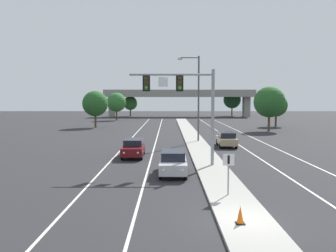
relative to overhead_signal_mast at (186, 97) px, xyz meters
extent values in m
plane|color=#28282B|center=(1.86, -11.88, -5.29)|extent=(260.00, 260.00, 0.00)
cube|color=#9E9B93|center=(1.86, 6.12, -5.22)|extent=(2.40, 110.00, 0.15)
cube|color=silver|center=(-2.84, 13.12, -5.29)|extent=(0.14, 100.00, 0.01)
cube|color=silver|center=(6.56, 13.12, -5.29)|extent=(0.14, 100.00, 0.01)
cube|color=silver|center=(-6.14, 13.12, -5.29)|extent=(0.14, 100.00, 0.01)
cube|color=silver|center=(9.86, 13.12, -5.29)|extent=(0.14, 100.00, 0.01)
cylinder|color=gray|center=(1.99, 0.01, -1.54)|extent=(0.24, 0.24, 7.20)
cylinder|color=gray|center=(-1.13, 0.01, 1.66)|extent=(6.23, 0.16, 0.16)
cube|color=black|center=(-0.50, 0.05, 1.01)|extent=(0.56, 0.06, 1.20)
cube|color=#38330F|center=(-0.50, 0.01, 1.01)|extent=(0.32, 0.32, 1.00)
sphere|color=#282828|center=(-0.50, -0.16, 1.33)|extent=(0.22, 0.22, 0.22)
sphere|color=#282828|center=(-0.50, -0.16, 1.01)|extent=(0.22, 0.22, 0.22)
sphere|color=green|center=(-0.50, -0.16, 0.69)|extent=(0.22, 0.22, 0.22)
cube|color=black|center=(-2.99, 0.05, 1.01)|extent=(0.56, 0.06, 1.20)
cube|color=#38330F|center=(-2.99, 0.01, 1.01)|extent=(0.32, 0.32, 1.00)
sphere|color=#282828|center=(-2.99, -0.16, 1.33)|extent=(0.22, 0.22, 0.22)
sphere|color=#282828|center=(-2.99, -0.16, 1.01)|extent=(0.22, 0.22, 0.22)
sphere|color=green|center=(-2.99, -0.16, 0.69)|extent=(0.22, 0.22, 0.22)
cube|color=white|center=(-1.75, -0.01, 1.11)|extent=(0.70, 0.04, 0.70)
cylinder|color=gray|center=(1.77, -8.22, -4.04)|extent=(0.08, 0.08, 2.20)
cube|color=white|center=(1.77, -8.25, -3.29)|extent=(0.60, 0.03, 0.60)
cube|color=black|center=(1.77, -8.27, -3.29)|extent=(0.12, 0.01, 0.44)
cylinder|color=#4C4C51|center=(2.24, 15.15, -0.14)|extent=(0.20, 0.20, 10.00)
cylinder|color=#4C4C51|center=(1.14, 15.15, 4.66)|extent=(2.20, 0.12, 0.12)
cube|color=#B7B7B2|center=(0.04, 15.15, 4.51)|extent=(0.56, 0.28, 0.20)
cube|color=#B7B7BC|center=(-1.02, -2.64, -4.62)|extent=(1.89, 4.43, 0.70)
cube|color=black|center=(-1.02, -2.42, -3.99)|extent=(1.63, 2.41, 0.56)
sphere|color=#EAE5C6|center=(-0.49, -4.83, -4.57)|extent=(0.18, 0.18, 0.18)
sphere|color=#EAE5C6|center=(-1.64, -4.81, -4.57)|extent=(0.18, 0.18, 0.18)
cylinder|color=black|center=(-0.25, -4.16, -4.97)|extent=(0.23, 0.64, 0.64)
cylinder|color=black|center=(-1.85, -4.12, -4.97)|extent=(0.23, 0.64, 0.64)
cylinder|color=black|center=(-0.19, -1.16, -4.97)|extent=(0.23, 0.64, 0.64)
cylinder|color=black|center=(-1.79, -1.13, -4.97)|extent=(0.23, 0.64, 0.64)
cube|color=#5B0F14|center=(-4.43, 4.40, -4.62)|extent=(1.82, 4.41, 0.70)
cube|color=black|center=(-4.44, 4.62, -3.99)|extent=(1.59, 2.38, 0.56)
sphere|color=#EAE5C6|center=(-3.85, 2.22, -4.57)|extent=(0.18, 0.18, 0.18)
sphere|color=#EAE5C6|center=(-5.00, 2.22, -4.57)|extent=(0.18, 0.18, 0.18)
cylinder|color=black|center=(-3.63, 2.90, -4.97)|extent=(0.22, 0.64, 0.64)
cylinder|color=black|center=(-5.23, 2.89, -4.97)|extent=(0.22, 0.64, 0.64)
cylinder|color=black|center=(-3.64, 5.90, -4.97)|extent=(0.22, 0.64, 0.64)
cylinder|color=black|center=(-5.24, 5.89, -4.97)|extent=(0.22, 0.64, 0.64)
cube|color=tan|center=(4.93, 11.17, -4.62)|extent=(1.90, 4.44, 0.70)
cube|color=black|center=(4.93, 10.95, -3.99)|extent=(1.64, 2.41, 0.56)
sphere|color=#EAE5C6|center=(4.41, 13.37, -4.57)|extent=(0.18, 0.18, 0.18)
sphere|color=#EAE5C6|center=(5.56, 13.34, -4.57)|extent=(0.18, 0.18, 0.18)
cylinder|color=black|center=(4.17, 12.69, -4.97)|extent=(0.23, 0.64, 0.64)
cylinder|color=black|center=(5.77, 12.65, -4.97)|extent=(0.23, 0.64, 0.64)
cylinder|color=black|center=(4.10, 9.69, -4.97)|extent=(0.23, 0.64, 0.64)
cylinder|color=black|center=(5.70, 9.65, -4.97)|extent=(0.23, 0.64, 0.64)
cube|color=black|center=(1.52, -12.47, -5.12)|extent=(0.36, 0.36, 0.04)
cone|color=orange|center=(1.52, -12.47, -4.75)|extent=(0.28, 0.28, 0.70)
cube|color=gray|center=(1.86, 73.48, 0.91)|extent=(42.40, 6.40, 1.10)
cube|color=gray|center=(1.86, 70.48, 1.91)|extent=(42.40, 0.36, 0.90)
cube|color=gray|center=(-17.34, 73.48, -2.47)|extent=(1.80, 2.40, 5.65)
cube|color=gray|center=(21.06, 73.48, -2.47)|extent=(1.80, 2.40, 5.65)
cylinder|color=#4C3823|center=(-12.42, 75.91, -4.18)|extent=(0.36, 0.36, 2.22)
sphere|color=#2D6B2D|center=(-12.42, 75.91, -1.45)|extent=(4.06, 4.06, 4.06)
cylinder|color=#4C3823|center=(-14.34, 35.86, -4.05)|extent=(0.36, 0.36, 2.48)
sphere|color=#235623|center=(-14.34, 35.86, -1.00)|extent=(4.53, 4.53, 4.53)
cylinder|color=#4C3823|center=(18.69, 38.44, -4.16)|extent=(0.36, 0.36, 2.27)
sphere|color=#235623|center=(18.69, 38.44, -1.37)|extent=(4.14, 4.14, 4.14)
cylinder|color=#4C3823|center=(14.67, 29.02, -3.95)|extent=(0.36, 0.36, 2.68)
sphere|color=#235623|center=(14.67, 29.02, -0.65)|extent=(4.90, 4.90, 4.90)
cylinder|color=#4C3823|center=(-13.63, 56.52, -4.05)|extent=(0.36, 0.36, 2.49)
sphere|color=#2D6B2D|center=(-13.63, 56.52, -0.98)|extent=(4.55, 4.55, 4.55)
cylinder|color=#4C3823|center=(17.59, 77.03, -3.89)|extent=(0.36, 0.36, 2.80)
sphere|color=#1E4C28|center=(17.59, 77.03, -0.45)|extent=(5.11, 5.11, 5.11)
camera|label=1|loc=(-1.37, -26.07, -0.13)|focal=37.20mm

